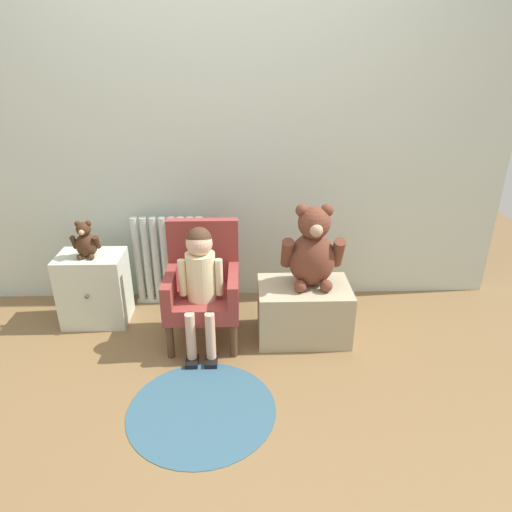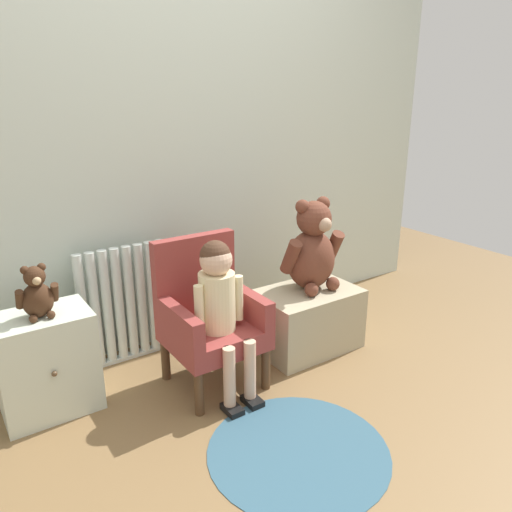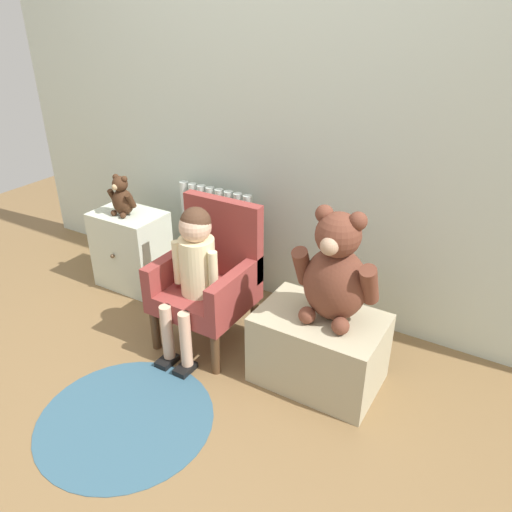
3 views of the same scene
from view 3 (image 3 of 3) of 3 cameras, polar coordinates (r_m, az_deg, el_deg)
The scene contains 10 objects.
ground_plane at distance 2.27m, azimuth -11.37°, elevation -17.31°, with size 6.00×6.00×0.00m, color brown.
back_wall at distance 2.58m, azimuth 3.75°, elevation 18.94°, with size 3.80×0.05×2.40m, color silver.
radiator at distance 2.94m, azimuth -4.54°, elevation 1.86°, with size 0.50×0.05×0.63m.
small_dresser at distance 3.09m, azimuth -14.00°, elevation 0.74°, with size 0.41×0.31×0.47m.
child_armchair at distance 2.48m, azimuth -5.31°, elevation -2.39°, with size 0.43×0.42×0.72m.
child_figure at distance 2.33m, azimuth -7.12°, elevation -0.64°, with size 0.25×0.35×0.75m.
low_bench at distance 2.31m, azimuth 7.18°, elevation -10.44°, with size 0.55×0.37×0.34m, color tan.
large_teddy_bear at distance 2.10m, azimuth 9.08°, elevation -1.88°, with size 0.37×0.26×0.51m.
small_teddy_bear at distance 2.94m, azimuth -15.06°, elevation 6.47°, with size 0.17×0.12×0.24m.
floor_rug at distance 2.28m, azimuth -14.68°, elevation -17.57°, with size 0.74×0.74×0.01m, color #33586B.
Camera 3 is at (1.18, -1.13, 1.59)m, focal length 35.00 mm.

